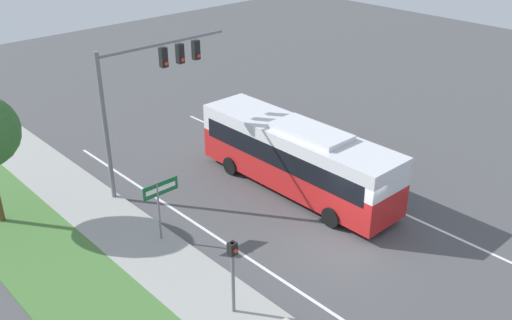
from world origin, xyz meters
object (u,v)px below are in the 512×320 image
at_px(signal_gantry, 147,83).
at_px(pedestrian_signal, 233,266).
at_px(street_sign, 160,197).
at_px(bus, 297,154).

distance_m(signal_gantry, pedestrian_signal, 10.56).
relative_size(pedestrian_signal, street_sign, 1.07).
bearing_deg(pedestrian_signal, bus, 30.32).
bearing_deg(bus, signal_gantry, 131.89).
bearing_deg(pedestrian_signal, street_sign, 81.66).
bearing_deg(signal_gantry, pedestrian_signal, -108.83).
height_order(signal_gantry, pedestrian_signal, signal_gantry).
distance_m(bus, signal_gantry, 7.48).
relative_size(signal_gantry, pedestrian_signal, 2.40).
relative_size(signal_gantry, street_sign, 2.56).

